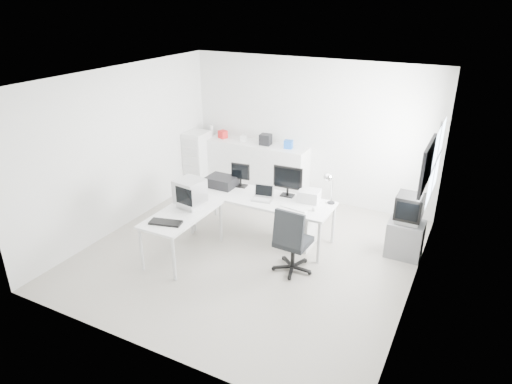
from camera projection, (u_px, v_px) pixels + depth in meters
The scene contains 30 objects.
floor at pixel (250, 252), 7.43m from camera, with size 5.00×5.00×0.01m, color beige.
ceiling at pixel (249, 78), 6.31m from camera, with size 5.00×5.00×0.01m, color white.
back_wall at pixel (310, 131), 8.91m from camera, with size 5.00×0.02×2.80m, color silver.
left_wall at pixel (123, 149), 7.92m from camera, with size 0.02×5.00×2.80m, color silver.
right_wall at pixel (423, 205), 5.82m from camera, with size 0.02×5.00×2.80m, color silver.
window at pixel (436, 161), 6.73m from camera, with size 0.02×1.20×1.10m, color white, non-canonical shape.
wall_picture at pixel (427, 165), 5.71m from camera, with size 0.04×0.90×0.60m, color black, non-canonical shape.
main_desk at pixel (262, 217), 7.76m from camera, with size 2.40×0.80×0.75m, color white, non-canonical shape.
side_desk at pixel (183, 234), 7.22m from camera, with size 0.70×1.40×0.75m, color white, non-canonical shape.
drawer_pedestal at pixel (301, 229), 7.54m from camera, with size 0.40×0.50×0.60m, color white.
inkjet_printer at pixel (222, 182), 8.02m from camera, with size 0.50×0.39×0.18m, color black.
lcd_monitor_small at pixel (240, 175), 7.97m from camera, with size 0.33×0.19×0.42m, color black, non-canonical shape.
lcd_monitor_large at pixel (288, 182), 7.57m from camera, with size 0.50×0.20×0.52m, color black, non-canonical shape.
laptop at pixel (262, 194), 7.47m from camera, with size 0.34×0.35×0.22m, color #B7B7BA, non-canonical shape.
white_keyboard at pixel (295, 208), 7.22m from camera, with size 0.45×0.14×0.02m, color white.
white_mouse at pixel (314, 209), 7.12m from camera, with size 0.06×0.06×0.06m, color white.
laser_printer at pixel (309, 196), 7.44m from camera, with size 0.33×0.29×0.19m, color silver.
desk_lamp at pixel (332, 190), 7.31m from camera, with size 0.15×0.15×0.46m, color silver, non-canonical shape.
crt_monitor at pixel (190, 194), 7.19m from camera, with size 0.38×0.38×0.44m, color #B7B7BA, non-canonical shape.
black_keyboard at pixel (166, 222), 6.74m from camera, with size 0.48×0.19×0.03m, color black.
office_chair at pixel (293, 239), 6.76m from camera, with size 0.62×0.62×1.08m, color #232528, non-canonical shape.
tv_cabinet at pixel (405, 239), 7.25m from camera, with size 0.54×0.45×0.59m, color slate.
crt_tv at pixel (409, 209), 7.04m from camera, with size 0.50×0.48×0.45m, color black, non-canonical shape.
sideboard at pixel (257, 168), 9.47m from camera, with size 2.16×0.54×1.08m, color white.
clutter_box_a at pixel (223, 134), 9.56m from camera, with size 0.16×0.14×0.16m, color red.
clutter_box_b at pixel (244, 138), 9.36m from camera, with size 0.12×0.10×0.12m, color white.
clutter_box_c at pixel (266, 139), 9.13m from camera, with size 0.22×0.20×0.22m, color black.
clutter_box_d at pixel (288, 144), 8.93m from camera, with size 0.16×0.14×0.16m, color #1954B5.
clutter_bottle at pixel (212, 131), 9.70m from camera, with size 0.07×0.07×0.22m, color white.
filing_cabinet at pixel (198, 160), 9.70m from camera, with size 0.43×0.51×1.23m, color white.
Camera 1 is at (3.02, -5.66, 3.88)m, focal length 32.00 mm.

